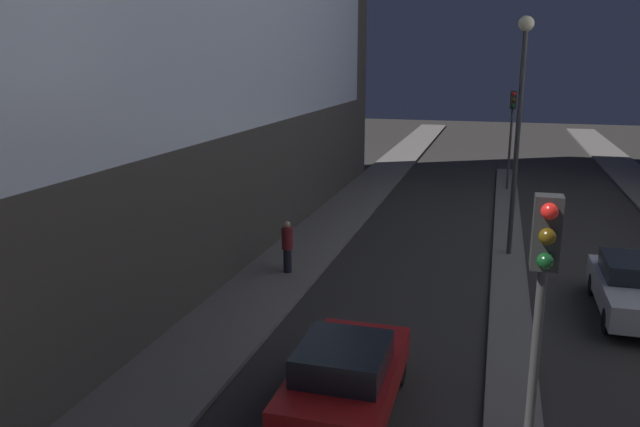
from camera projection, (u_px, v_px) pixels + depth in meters
name	position (u px, v px, depth m)	size (l,w,h in m)	color
median_strip	(508.00, 249.00, 22.26)	(1.07, 33.64, 0.12)	#66605B
traffic_light_near	(540.00, 304.00, 7.56)	(0.32, 0.42, 4.99)	#383838
traffic_light_mid	(512.00, 118.00, 31.31)	(0.32, 0.42, 4.99)	#383838
street_lamp	(520.00, 99.00, 20.24)	(0.50, 0.50, 7.86)	#383838
car_left_lane	(346.00, 375.00, 11.93)	(1.90, 4.05, 1.51)	maroon
car_right_lane	(635.00, 288.00, 16.46)	(1.86, 4.29, 1.49)	#B2B2B7
pedestrian_on_left_sidewalk	(287.00, 246.00, 19.44)	(0.35, 0.35, 1.65)	black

